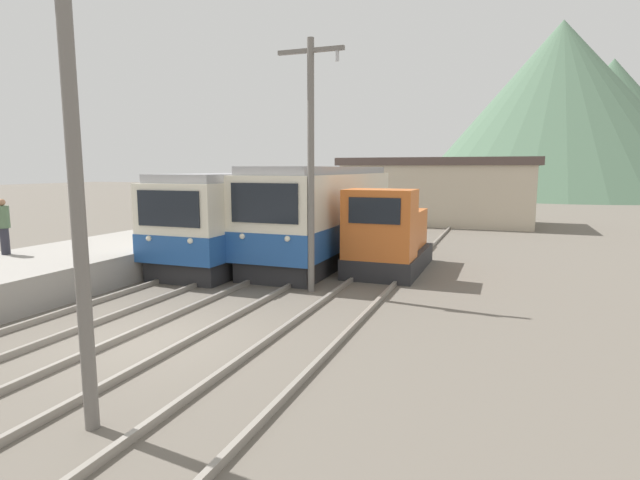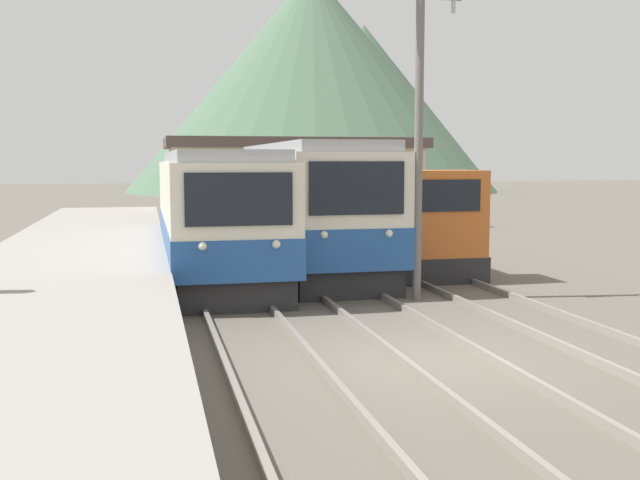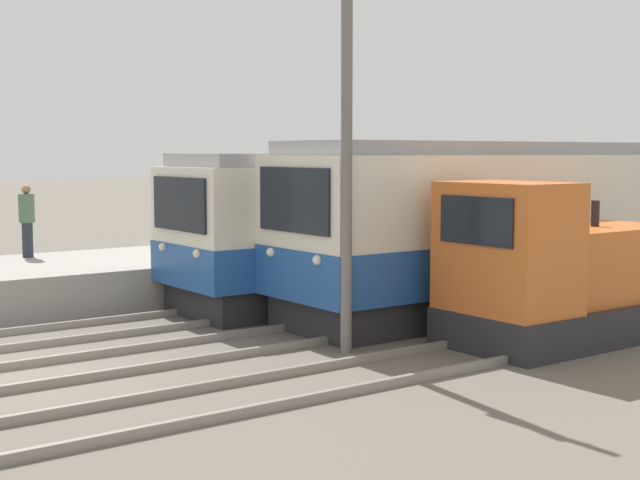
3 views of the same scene
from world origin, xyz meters
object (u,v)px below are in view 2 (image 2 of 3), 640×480
commuter_train_left (215,219)px  catenary_mast_mid (419,129)px  commuter_train_center (308,212)px  shunting_locomotive (420,232)px

commuter_train_left → catenary_mast_mid: catenary_mast_mid is taller
commuter_train_center → catenary_mast_mid: bearing=-74.1°
commuter_train_left → commuter_train_center: 2.86m
shunting_locomotive → catenary_mast_mid: catenary_mast_mid is taller
commuter_train_center → catenary_mast_mid: 5.93m
commuter_train_center → commuter_train_left: bearing=-168.2°
commuter_train_left → catenary_mast_mid: bearing=-47.4°
commuter_train_center → shunting_locomotive: 3.37m
shunting_locomotive → catenary_mast_mid: size_ratio=0.67×
catenary_mast_mid → commuter_train_center: bearing=105.9°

